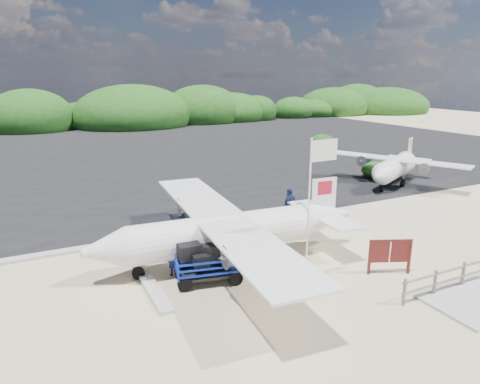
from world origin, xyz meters
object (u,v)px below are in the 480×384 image
(signboard, at_px, (388,274))
(crew_a, at_px, (175,252))
(flagpole, at_px, (305,290))
(crew_c, at_px, (290,205))
(crew_b, at_px, (181,217))
(aircraft_small, at_px, (25,150))
(aircraft_large, at_px, (259,166))
(baggage_cart, at_px, (208,282))

(signboard, bearing_deg, crew_a, 177.60)
(signboard, bearing_deg, flagpole, -162.18)
(signboard, relative_size, crew_c, 0.97)
(crew_c, bearing_deg, crew_b, -35.51)
(crew_c, distance_m, aircraft_small, 34.58)
(aircraft_large, bearing_deg, crew_c, 71.66)
(flagpole, distance_m, crew_b, 8.34)
(signboard, height_order, crew_b, crew_b)
(signboard, height_order, aircraft_small, aircraft_small)
(signboard, relative_size, crew_a, 0.92)
(flagpole, xyz_separation_m, aircraft_small, (-9.02, 38.93, 0.00))
(aircraft_large, bearing_deg, baggage_cart, 60.33)
(crew_c, relative_size, aircraft_large, 0.13)
(baggage_cart, height_order, aircraft_small, aircraft_small)
(aircraft_large, bearing_deg, crew_b, 51.85)
(aircraft_large, height_order, aircraft_small, aircraft_large)
(baggage_cart, relative_size, crew_a, 1.34)
(baggage_cart, xyz_separation_m, crew_a, (-0.93, 1.13, 0.99))
(flagpole, bearing_deg, crew_b, 104.53)
(flagpole, xyz_separation_m, crew_a, (-3.91, 3.34, 0.99))
(baggage_cart, xyz_separation_m, aircraft_large, (12.38, 18.39, 0.00))
(signboard, bearing_deg, crew_c, 114.36)
(flagpole, relative_size, aircraft_small, 0.69)
(aircraft_small, bearing_deg, crew_c, 85.14)
(aircraft_small, bearing_deg, baggage_cart, 73.01)
(baggage_cart, distance_m, flagpole, 3.71)
(baggage_cart, xyz_separation_m, aircraft_small, (-6.04, 36.72, 0.00))
(signboard, xyz_separation_m, crew_c, (-0.12, 7.12, 0.94))
(crew_b, height_order, aircraft_small, aircraft_small)
(signboard, distance_m, crew_b, 10.26)
(baggage_cart, height_order, crew_b, crew_b)
(crew_c, height_order, aircraft_large, aircraft_large)
(baggage_cart, relative_size, aircraft_small, 0.32)
(crew_c, bearing_deg, baggage_cart, 11.66)
(signboard, bearing_deg, baggage_cart, -177.50)
(crew_c, bearing_deg, crew_a, 1.50)
(flagpole, height_order, crew_a, flagpole)
(baggage_cart, xyz_separation_m, crew_c, (6.62, 4.56, 0.94))
(crew_b, height_order, aircraft_large, aircraft_large)
(flagpole, bearing_deg, aircraft_large, 65.49)
(baggage_cart, bearing_deg, aircraft_small, 110.81)
(crew_a, distance_m, aircraft_large, 21.82)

